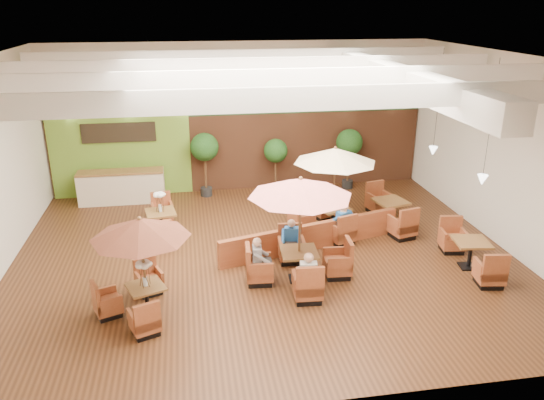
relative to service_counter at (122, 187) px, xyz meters
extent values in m
plane|color=#381E0F|center=(4.40, -5.10, -0.58)|extent=(14.00, 14.00, 0.00)
cube|color=silver|center=(4.40, 0.90, 2.17)|extent=(14.00, 0.04, 5.50)
cube|color=silver|center=(4.40, -11.10, 2.17)|extent=(14.00, 0.04, 5.50)
cube|color=silver|center=(11.40, -5.10, 2.17)|extent=(0.04, 12.00, 5.50)
cube|color=white|center=(4.40, -5.10, 4.92)|extent=(14.00, 12.00, 0.04)
cube|color=brown|center=(4.40, 0.84, 1.02)|extent=(13.90, 0.10, 3.20)
cube|color=#1E3819|center=(4.40, 0.83, 2.47)|extent=(13.90, 0.12, 0.35)
cube|color=olive|center=(0.00, 0.78, 1.02)|extent=(5.00, 0.08, 3.20)
cube|color=black|center=(0.00, 0.70, 1.82)|extent=(2.60, 0.08, 0.70)
cube|color=white|center=(7.90, -5.10, 4.37)|extent=(0.60, 11.00, 0.60)
cube|color=white|center=(4.40, -9.10, 4.57)|extent=(13.60, 0.12, 0.45)
cube|color=white|center=(4.40, -6.40, 4.57)|extent=(13.60, 0.12, 0.45)
cube|color=white|center=(4.40, -3.80, 4.57)|extent=(13.60, 0.12, 0.45)
cube|color=white|center=(4.40, -1.10, 4.57)|extent=(13.60, 0.12, 0.45)
cylinder|color=black|center=(10.20, -6.10, 3.32)|extent=(0.01, 0.01, 3.20)
cone|color=white|center=(10.20, -6.10, 1.72)|extent=(0.28, 0.28, 0.28)
cylinder|color=black|center=(10.20, -3.10, 3.32)|extent=(0.01, 0.01, 3.20)
cone|color=white|center=(10.20, -3.10, 1.72)|extent=(0.28, 0.28, 0.28)
sphere|color=#FFEAC6|center=(-1.60, 0.60, 2.47)|extent=(0.14, 0.14, 0.14)
sphere|color=#FFEAC6|center=(0.40, 0.60, 2.47)|extent=(0.14, 0.14, 0.14)
sphere|color=#FFEAC6|center=(2.40, 0.60, 2.47)|extent=(0.14, 0.14, 0.14)
sphere|color=#FFEAC6|center=(4.40, 0.60, 2.47)|extent=(0.14, 0.14, 0.14)
sphere|color=#FFEAC6|center=(6.40, 0.60, 2.47)|extent=(0.14, 0.14, 0.14)
sphere|color=#FFEAC6|center=(8.40, 0.60, 2.47)|extent=(0.14, 0.14, 0.14)
sphere|color=#FFEAC6|center=(10.40, 0.60, 2.47)|extent=(0.14, 0.14, 0.14)
cube|color=beige|center=(0.00, 0.00, -0.03)|extent=(3.00, 0.70, 1.10)
cube|color=brown|center=(0.00, 0.00, 0.57)|extent=(3.00, 0.75, 0.06)
cube|color=brown|center=(5.84, -4.89, -0.18)|extent=(5.62, 1.79, 0.80)
cube|color=brown|center=(1.28, -7.54, 0.08)|extent=(1.02, 1.02, 0.06)
cylinder|color=black|center=(1.28, -7.54, -0.24)|extent=(0.09, 0.09, 0.61)
cube|color=black|center=(1.28, -7.54, -0.56)|extent=(0.54, 0.54, 0.04)
cube|color=brown|center=(1.28, -8.42, -0.30)|extent=(0.75, 0.75, 0.30)
cube|color=brown|center=(1.19, -8.64, -0.03)|extent=(0.57, 0.30, 0.65)
cube|color=brown|center=(1.03, -8.52, -0.12)|extent=(0.26, 0.50, 0.26)
cube|color=brown|center=(1.53, -8.32, -0.12)|extent=(0.26, 0.50, 0.26)
cube|color=black|center=(1.28, -8.42, -0.52)|extent=(0.66, 0.66, 0.13)
cube|color=brown|center=(1.28, -6.66, -0.30)|extent=(0.75, 0.75, 0.30)
cube|color=brown|center=(1.36, -6.43, -0.03)|extent=(0.57, 0.30, 0.65)
cube|color=brown|center=(1.53, -6.56, -0.12)|extent=(0.26, 0.50, 0.26)
cube|color=brown|center=(1.03, -6.75, -0.12)|extent=(0.26, 0.50, 0.26)
cube|color=black|center=(1.28, -6.66, -0.52)|extent=(0.66, 0.66, 0.13)
cube|color=brown|center=(0.39, -7.54, -0.30)|extent=(0.75, 0.75, 0.30)
cube|color=brown|center=(0.62, -7.62, -0.03)|extent=(0.30, 0.57, 0.65)
cube|color=brown|center=(0.30, -7.29, -0.12)|extent=(0.50, 0.26, 0.26)
cube|color=brown|center=(0.49, -7.79, -0.12)|extent=(0.50, 0.26, 0.26)
cube|color=black|center=(0.39, -7.54, -0.52)|extent=(0.66, 0.66, 0.13)
cylinder|color=brown|center=(1.28, -7.54, 0.58)|extent=(0.06, 0.06, 2.32)
cone|color=#4F2417|center=(1.28, -7.54, 1.56)|extent=(2.23, 2.23, 0.45)
sphere|color=brown|center=(1.28, -7.54, 1.79)|extent=(0.10, 0.10, 0.10)
cylinder|color=silver|center=(1.28, -7.54, 0.22)|extent=(0.10, 0.10, 0.22)
cube|color=brown|center=(5.08, -6.59, 0.20)|extent=(0.98, 0.98, 0.07)
cylinder|color=black|center=(5.08, -6.59, -0.18)|extent=(0.11, 0.11, 0.72)
cube|color=black|center=(5.08, -6.59, -0.56)|extent=(0.52, 0.52, 0.04)
cube|color=brown|center=(5.08, -7.62, -0.26)|extent=(0.72, 0.72, 0.35)
cube|color=brown|center=(5.10, -7.91, 0.07)|extent=(0.68, 0.15, 0.76)
cube|color=brown|center=(4.76, -7.61, -0.04)|extent=(0.12, 0.60, 0.31)
cube|color=brown|center=(5.39, -7.64, -0.04)|extent=(0.12, 0.60, 0.31)
cube|color=black|center=(5.08, -7.62, -0.51)|extent=(0.64, 0.64, 0.15)
cube|color=brown|center=(5.08, -5.55, -0.26)|extent=(0.72, 0.72, 0.35)
cube|color=brown|center=(5.06, -5.27, 0.07)|extent=(0.68, 0.15, 0.76)
cube|color=brown|center=(5.39, -5.57, -0.04)|extent=(0.12, 0.60, 0.31)
cube|color=brown|center=(4.76, -5.53, -0.04)|extent=(0.12, 0.60, 0.31)
cube|color=black|center=(5.08, -5.55, -0.51)|extent=(0.64, 0.64, 0.15)
cube|color=brown|center=(4.04, -6.59, -0.26)|extent=(0.72, 0.72, 0.35)
cube|color=brown|center=(4.33, -6.57, 0.07)|extent=(0.15, 0.68, 0.76)
cube|color=brown|center=(4.06, -6.27, -0.04)|extent=(0.60, 0.12, 0.31)
cube|color=brown|center=(4.02, -6.90, -0.04)|extent=(0.60, 0.12, 0.31)
cube|color=black|center=(4.04, -6.59, -0.51)|extent=(0.64, 0.64, 0.15)
cube|color=brown|center=(6.11, -6.59, -0.26)|extent=(0.72, 0.72, 0.35)
cube|color=brown|center=(5.83, -6.61, 0.07)|extent=(0.15, 0.68, 0.76)
cube|color=brown|center=(6.09, -6.90, -0.04)|extent=(0.60, 0.12, 0.31)
cube|color=brown|center=(6.13, -6.27, -0.04)|extent=(0.60, 0.12, 0.31)
cube|color=black|center=(6.11, -6.59, -0.51)|extent=(0.64, 0.64, 0.15)
cylinder|color=brown|center=(5.08, -6.59, 0.78)|extent=(0.06, 0.06, 2.73)
cone|color=#C3625E|center=(5.08, -6.59, 1.96)|extent=(2.62, 2.62, 0.45)
sphere|color=brown|center=(5.08, -6.59, 2.19)|extent=(0.10, 0.10, 0.10)
cube|color=brown|center=(6.79, -3.66, 0.18)|extent=(1.14, 1.14, 0.06)
cylinder|color=black|center=(6.79, -3.66, -0.19)|extent=(0.11, 0.11, 0.70)
cube|color=black|center=(6.79, -3.66, -0.56)|extent=(0.60, 0.60, 0.04)
cube|color=brown|center=(6.79, -4.66, -0.27)|extent=(0.83, 0.83, 0.34)
cube|color=brown|center=(6.70, -4.92, 0.05)|extent=(0.66, 0.31, 0.74)
cube|color=brown|center=(6.49, -4.76, -0.05)|extent=(0.26, 0.58, 0.30)
cube|color=brown|center=(7.08, -4.57, -0.05)|extent=(0.26, 0.58, 0.30)
cube|color=black|center=(6.79, -4.66, -0.51)|extent=(0.73, 0.73, 0.15)
cube|color=brown|center=(6.79, -2.65, -0.27)|extent=(0.83, 0.83, 0.34)
cube|color=brown|center=(6.87, -2.39, 0.05)|extent=(0.66, 0.31, 0.74)
cube|color=brown|center=(7.08, -2.56, -0.05)|extent=(0.26, 0.58, 0.30)
cube|color=brown|center=(6.49, -2.75, -0.05)|extent=(0.26, 0.58, 0.30)
cube|color=black|center=(6.79, -2.65, -0.51)|extent=(0.73, 0.73, 0.15)
cube|color=brown|center=(5.78, -3.66, -0.27)|extent=(0.83, 0.83, 0.34)
cube|color=brown|center=(6.04, -3.75, 0.05)|extent=(0.31, 0.66, 0.74)
cube|color=brown|center=(5.68, -3.37, -0.05)|extent=(0.58, 0.26, 0.30)
cube|color=brown|center=(5.88, -3.95, -0.05)|extent=(0.58, 0.26, 0.30)
cube|color=black|center=(5.78, -3.66, -0.51)|extent=(0.73, 0.73, 0.15)
cylinder|color=brown|center=(6.79, -3.66, 0.74)|extent=(0.06, 0.06, 2.64)
cone|color=beige|center=(6.79, -3.66, 1.88)|extent=(2.54, 2.54, 0.45)
sphere|color=brown|center=(6.79, -3.66, 2.11)|extent=(0.10, 0.10, 0.10)
cube|color=brown|center=(1.48, -3.13, 0.16)|extent=(1.00, 1.00, 0.06)
cylinder|color=black|center=(1.48, -3.13, -0.20)|extent=(0.10, 0.10, 0.68)
cube|color=black|center=(1.48, -3.13, -0.56)|extent=(0.53, 0.53, 0.04)
cube|color=brown|center=(1.48, -4.11, -0.27)|extent=(0.73, 0.73, 0.33)
cube|color=brown|center=(1.44, -4.37, 0.04)|extent=(0.65, 0.20, 0.72)
cube|color=brown|center=(1.18, -4.15, -0.07)|extent=(0.17, 0.57, 0.29)
cube|color=brown|center=(1.77, -4.06, -0.07)|extent=(0.17, 0.57, 0.29)
cube|color=black|center=(1.48, -4.11, -0.51)|extent=(0.65, 0.65, 0.14)
cube|color=brown|center=(1.48, -2.15, -0.27)|extent=(0.73, 0.73, 0.33)
cube|color=brown|center=(1.52, -1.88, 0.04)|extent=(0.65, 0.20, 0.72)
cube|color=brown|center=(1.77, -2.10, -0.07)|extent=(0.17, 0.57, 0.29)
cube|color=brown|center=(1.18, -2.19, -0.07)|extent=(0.17, 0.57, 0.29)
cube|color=black|center=(1.48, -2.15, -0.51)|extent=(0.65, 0.65, 0.14)
cylinder|color=silver|center=(1.48, -3.13, 0.30)|extent=(0.10, 0.10, 0.22)
cube|color=brown|center=(9.80, -6.68, 0.17)|extent=(1.01, 1.01, 0.06)
cylinder|color=black|center=(9.80, -6.68, -0.19)|extent=(0.10, 0.10, 0.69)
cube|color=black|center=(9.80, -6.68, -0.56)|extent=(0.54, 0.54, 0.04)
cube|color=brown|center=(9.80, -7.67, -0.27)|extent=(0.74, 0.74, 0.34)
cube|color=brown|center=(9.84, -7.94, 0.05)|extent=(0.66, 0.20, 0.73)
cube|color=brown|center=(9.50, -7.63, -0.06)|extent=(0.17, 0.58, 0.29)
cube|color=brown|center=(10.10, -7.72, -0.06)|extent=(0.17, 0.58, 0.29)
cube|color=black|center=(9.80, -7.67, -0.51)|extent=(0.66, 0.66, 0.15)
cube|color=brown|center=(9.80, -5.68, -0.27)|extent=(0.74, 0.74, 0.34)
cube|color=brown|center=(9.76, -5.41, 0.05)|extent=(0.66, 0.20, 0.73)
cube|color=brown|center=(10.10, -5.72, -0.06)|extent=(0.17, 0.58, 0.29)
cube|color=brown|center=(9.50, -5.63, -0.06)|extent=(0.17, 0.58, 0.29)
cube|color=black|center=(9.80, -5.68, -0.51)|extent=(0.66, 0.66, 0.15)
cube|color=brown|center=(8.75, -3.50, 0.21)|extent=(1.13, 1.13, 0.07)
cylinder|color=black|center=(8.75, -3.50, -0.17)|extent=(0.11, 0.11, 0.73)
cube|color=black|center=(8.75, -3.50, -0.56)|extent=(0.60, 0.60, 0.04)
cube|color=brown|center=(8.75, -4.55, -0.25)|extent=(0.83, 0.83, 0.35)
cube|color=brown|center=(8.68, -4.83, 0.08)|extent=(0.69, 0.27, 0.77)
cube|color=brown|center=(8.43, -4.62, -0.03)|extent=(0.23, 0.61, 0.31)
cube|color=brown|center=(9.06, -4.47, -0.03)|extent=(0.23, 0.61, 0.31)
cube|color=black|center=(8.75, -4.55, -0.51)|extent=(0.73, 0.73, 0.15)
cube|color=brown|center=(8.75, -2.45, -0.25)|extent=(0.83, 0.83, 0.35)
cube|color=brown|center=(8.81, -2.17, 0.08)|extent=(0.69, 0.27, 0.77)
cube|color=brown|center=(9.06, -2.37, -0.03)|extent=(0.23, 0.61, 0.31)
cube|color=brown|center=(8.43, -2.52, -0.03)|extent=(0.23, 0.61, 0.31)
cube|color=black|center=(8.75, -2.45, -0.51)|extent=(0.73, 0.73, 0.15)
cylinder|color=black|center=(3.01, 0.20, -0.42)|extent=(0.43, 0.43, 0.32)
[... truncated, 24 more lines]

